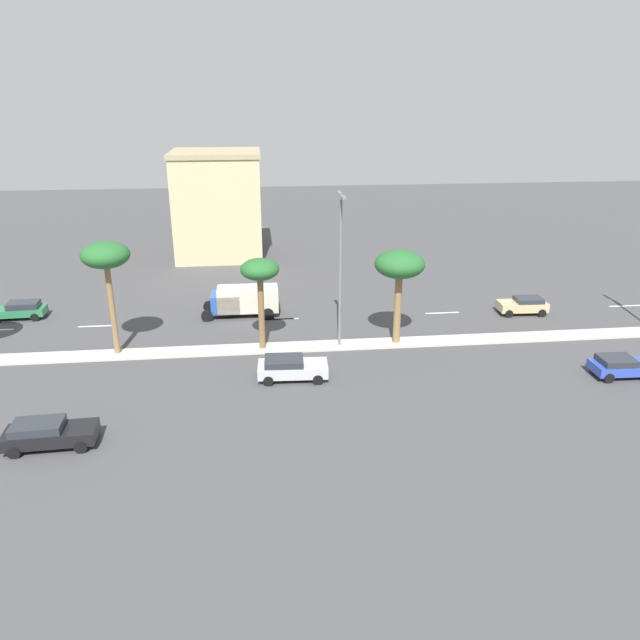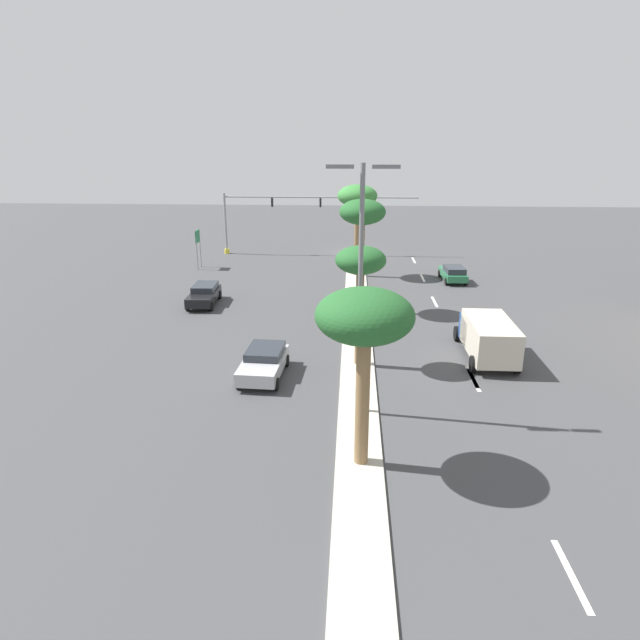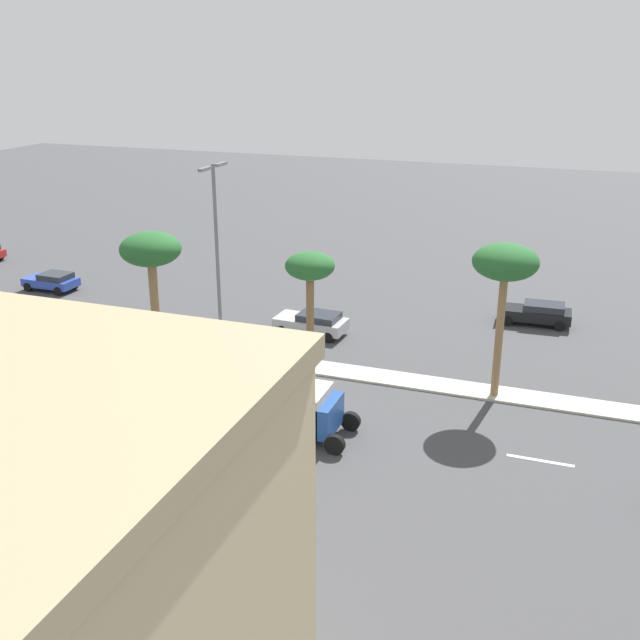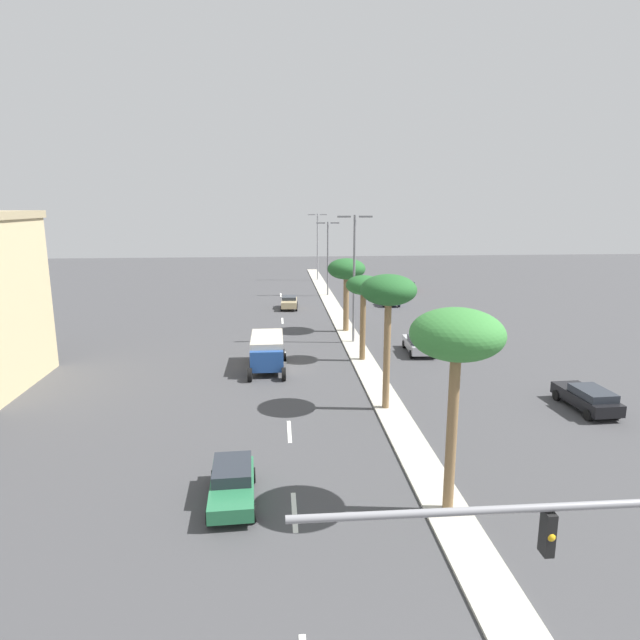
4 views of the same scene
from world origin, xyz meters
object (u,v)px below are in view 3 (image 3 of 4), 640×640
Objects in this scene: palm_tree_left at (151,252)px; sedan_silver_near at (312,322)px; sedan_blue_right at (52,281)px; palm_tree_near at (505,266)px; palm_tree_outboard at (310,271)px; box_truck at (285,406)px; sedan_black_trailing at (536,313)px; street_lamp_center at (217,247)px.

sedan_silver_near is at bearing -58.07° from palm_tree_left.
palm_tree_near is at bearing -102.24° from sedan_blue_right.
palm_tree_left reaches higher than sedan_silver_near.
palm_tree_outboard is 1.05× the size of box_truck.
palm_tree_outboard is at bearing -106.88° from sedan_blue_right.
sedan_black_trailing is (11.60, -1.08, -6.08)m from palm_tree_near.
sedan_blue_right is at bearing 73.12° from palm_tree_outboard.
sedan_blue_right is at bearing 59.75° from box_truck.
box_truck is (-14.02, -24.03, 0.59)m from sedan_blue_right.
palm_tree_outboard is at bearing 11.70° from box_truck.
palm_tree_outboard reaches higher than sedan_silver_near.
palm_tree_outboard is 24.05m from sedan_blue_right.
street_lamp_center reaches higher than palm_tree_near.
sedan_silver_near is 14.30m from sedan_black_trailing.
palm_tree_left reaches higher than sedan_black_trailing.
street_lamp_center is 8.27m from sedan_silver_near.
palm_tree_near is 1.71× the size of sedan_black_trailing.
sedan_black_trailing is 0.75× the size of box_truck.
palm_tree_outboard reaches higher than sedan_black_trailing.
palm_tree_outboard is 9.60m from palm_tree_left.
palm_tree_near is at bearing -50.63° from box_truck.
palm_tree_near is 15.43m from street_lamp_center.
palm_tree_outboard is 1.65× the size of sedan_blue_right.
street_lamp_center is 19.22m from sedan_blue_right.
sedan_blue_right is (1.94, 20.84, -0.05)m from sedan_silver_near.
palm_tree_near reaches higher than box_truck.
sedan_black_trailing is at bearing -5.30° from palm_tree_near.
palm_tree_near reaches higher than palm_tree_outboard.
box_truck reaches higher than sedan_blue_right.
palm_tree_near is 1.27× the size of box_truck.
palm_tree_left is 4.19m from street_lamp_center.
street_lamp_center is (0.11, -4.14, 0.62)m from palm_tree_left.
palm_tree_left is at bearing 91.49° from street_lamp_center.
palm_tree_near is 12.29m from box_truck.
box_truck is at bearing -168.30° from palm_tree_outboard.
palm_tree_outboard is at bearing 135.87° from sedan_black_trailing.
street_lamp_center is (0.09, 5.45, 0.77)m from palm_tree_outboard.
palm_tree_near is at bearing -91.24° from palm_tree_outboard.
palm_tree_left is at bearing 90.12° from palm_tree_outboard.
sedan_black_trailing is at bearing -61.07° from palm_tree_left.
street_lamp_center is at bearing -88.51° from palm_tree_left.
palm_tree_near is 10.05m from palm_tree_outboard.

